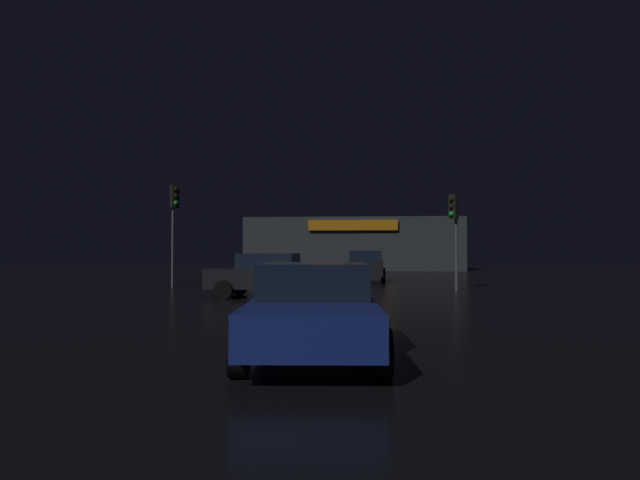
% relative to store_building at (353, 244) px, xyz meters
% --- Properties ---
extents(ground_plane, '(120.00, 120.00, 0.00)m').
position_rel_store_building_xyz_m(ground_plane, '(-1.34, -29.65, -2.23)').
color(ground_plane, black).
extents(store_building, '(18.20, 8.41, 4.44)m').
position_rel_store_building_xyz_m(store_building, '(0.00, 0.00, 0.00)').
color(store_building, '#33383D').
rests_on(store_building, ground).
extents(traffic_signal_main, '(0.42, 0.42, 4.50)m').
position_rel_store_building_xyz_m(traffic_signal_main, '(-7.68, -23.05, 1.18)').
color(traffic_signal_main, '#595B60').
rests_on(traffic_signal_main, ground).
extents(traffic_signal_opposite, '(0.42, 0.42, 3.85)m').
position_rel_store_building_xyz_m(traffic_signal_opposite, '(4.24, -24.09, 0.68)').
color(traffic_signal_opposite, '#595B60').
rests_on(traffic_signal_opposite, ground).
extents(car_near, '(2.19, 4.11, 1.38)m').
position_rel_store_building_xyz_m(car_near, '(-0.29, -36.68, -1.52)').
color(car_near, navy).
rests_on(car_near, ground).
extents(car_far, '(2.22, 4.59, 1.62)m').
position_rel_store_building_xyz_m(car_far, '(0.83, -17.88, -1.39)').
color(car_far, black).
rests_on(car_far, ground).
extents(car_crossing, '(4.49, 2.16, 1.50)m').
position_rel_store_building_xyz_m(car_crossing, '(-2.56, -27.43, -1.46)').
color(car_crossing, black).
rests_on(car_crossing, ground).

